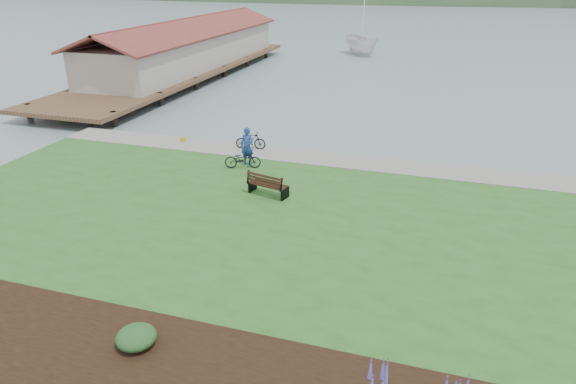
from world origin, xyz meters
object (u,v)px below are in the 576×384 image
at_px(person, 247,143).
at_px(bicycle_a, 243,159).
at_px(park_bench, 267,184).
at_px(sailboat, 361,55).

bearing_deg(person, bicycle_a, -91.39).
bearing_deg(bicycle_a, park_bench, -159.31).
bearing_deg(bicycle_a, sailboat, -16.59).
height_order(bicycle_a, sailboat, sailboat).
distance_m(bicycle_a, sailboat, 41.08).
bearing_deg(park_bench, person, 137.82).
xyz_separation_m(park_bench, person, (-2.27, 3.38, 0.61)).
distance_m(person, sailboat, 40.62).
bearing_deg(sailboat, person, -130.35).
distance_m(park_bench, person, 4.12).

